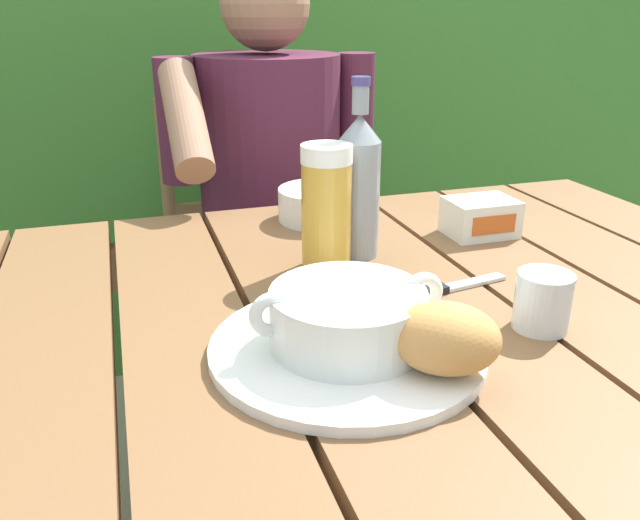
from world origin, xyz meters
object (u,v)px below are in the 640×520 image
Objects in this scene: soup_bowl at (350,315)px; water_glass_small at (543,301)px; table_knife at (443,289)px; diner_bowl at (320,204)px; beer_bottle at (359,184)px; person_eating at (273,194)px; butter_tub at (480,217)px; serving_plate at (349,347)px; chair_near_diner at (259,273)px; beer_glass at (326,208)px; bread_roll at (445,338)px.

soup_bowl is 0.23m from water_glass_small.
table_knife is 1.12× the size of diner_bowl.
beer_bottle reaches higher than water_glass_small.
person_eating reaches higher than butter_tub.
person_eating is 4.12× the size of serving_plate.
person_eating is 0.81m from soup_bowl.
serving_plate is at bearing -97.80° from person_eating.
table_knife is (0.06, -0.88, 0.32)m from chair_near_diner.
person_eating reaches higher than beer_bottle.
beer_glass is 0.32m from water_glass_small.
diner_bowl is (-0.22, 0.16, -0.00)m from butter_tub.
diner_bowl is at bearing 90.36° from beer_bottle.
serving_plate is 2.75× the size of butter_tub.
beer_glass is (-0.06, -0.56, 0.14)m from person_eating.
water_glass_small is 0.42× the size of table_knife.
soup_bowl is 0.25m from beer_glass.
water_glass_small reaches higher than table_knife.
butter_tub is 0.74× the size of diner_bowl.
table_knife is (0.17, 0.11, -0.00)m from serving_plate.
butter_tub is (0.23, -0.50, 0.08)m from person_eating.
beer_glass reaches higher than soup_bowl.
water_glass_small is at bearing -64.95° from table_knife.
beer_glass is at bearing 93.14° from bread_roll.
person_eating is 11.35× the size of butter_tub.
beer_bottle is 0.20m from diner_bowl.
table_knife is (0.06, -0.68, 0.05)m from person_eating.
beer_glass is at bearing -150.49° from beer_bottle.
butter_tub is at bearing -72.19° from chair_near_diner.
person_eating reaches higher than beer_glass.
chair_near_diner reaches higher than bread_roll.
chair_near_diner is 1.07m from soup_bowl.
water_glass_small is (0.18, -0.25, -0.05)m from beer_glass.
diner_bowl is (-0.00, 0.18, -0.08)m from beer_bottle.
table_knife is at bearing -69.53° from beer_bottle.
beer_glass is (0.05, 0.24, 0.04)m from soup_bowl.
beer_glass is 0.23m from diner_bowl.
butter_tub is 0.27m from diner_bowl.
person_eating is (-0.00, -0.20, 0.27)m from chair_near_diner.
soup_bowl is 0.11m from bread_roll.
water_glass_small is (0.12, -0.81, 0.08)m from person_eating.
beer_bottle is at bearing 112.52° from water_glass_small.
bread_roll is at bearing -125.19° from butter_tub.
diner_bowl is at bearing 104.47° from water_glass_small.
chair_near_diner is 0.94m from table_knife.
table_knife is at bearing 61.82° from bread_roll.
bread_roll is at bearing -96.92° from beer_bottle.
bread_roll is at bearing -118.18° from table_knife.
chair_near_diner is at bearing 90.00° from diner_bowl.
beer_glass is 2.59× the size of water_glass_small.
chair_near_diner is 1.08m from water_glass_small.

